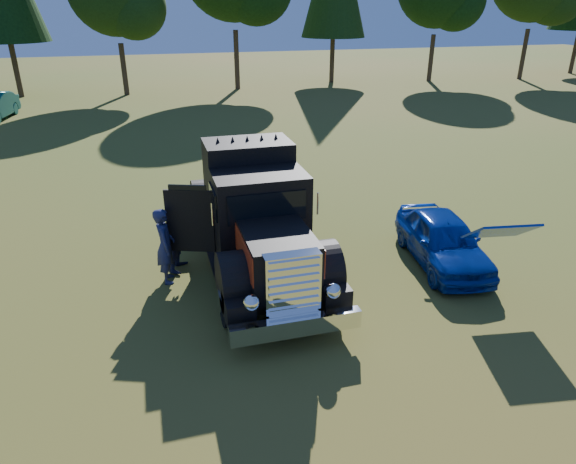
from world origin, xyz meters
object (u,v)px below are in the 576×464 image
at_px(spectator_near, 165,246).
at_px(spectator_far, 180,235).
at_px(diamond_t_truck, 257,222).
at_px(hotrod_coupe, 443,240).

distance_m(spectator_near, spectator_far, 0.67).
relative_size(diamond_t_truck, spectator_near, 3.94).
height_order(hotrod_coupe, spectator_far, hotrod_coupe).
bearing_deg(diamond_t_truck, spectator_near, 178.86).
distance_m(hotrod_coupe, spectator_near, 6.73).
bearing_deg(diamond_t_truck, spectator_far, 161.40).
xyz_separation_m(hotrod_coupe, spectator_far, (-6.30, 1.46, 0.24)).
bearing_deg(spectator_far, diamond_t_truck, -85.39).
distance_m(diamond_t_truck, hotrod_coupe, 4.65).
bearing_deg(spectator_near, diamond_t_truck, -89.70).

